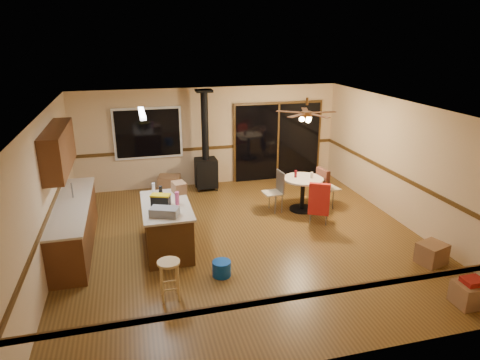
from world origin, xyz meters
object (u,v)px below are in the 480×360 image
object	(u,v)px
toolbox_grey	(165,212)
dining_table	(303,188)
box_under_window	(169,184)
bar_stool	(170,280)
box_corner_a	(471,294)
box_corner_b	(432,253)
chair_left	(277,187)
chair_near	(319,199)
kitchen_island	(167,226)
toolbox_black	(161,201)
wood_stove	(206,163)
chair_right	(323,183)
blue_bucket	(222,269)

from	to	relation	value
toolbox_grey	dining_table	bearing A→B (deg)	26.52
box_under_window	bar_stool	bearing A→B (deg)	-95.57
box_corner_a	box_corner_b	distance (m)	1.24
dining_table	chair_left	xyz separation A→B (m)	(-0.59, 0.11, 0.06)
box_under_window	box_corner_a	world-z (taller)	box_under_window
bar_stool	box_corner_b	size ratio (longest dim) A/B	1.37
chair_left	chair_near	distance (m)	1.14
kitchen_island	box_corner_a	xyz separation A→B (m)	(4.25, -2.96, -0.27)
toolbox_black	box_under_window	xyz separation A→B (m)	(0.43, 3.12, -0.78)
wood_stove	bar_stool	xyz separation A→B (m)	(-1.43, -4.71, -0.41)
toolbox_black	chair_right	world-z (taller)	toolbox_black
dining_table	box_corner_a	bearing A→B (deg)	-75.55
kitchen_island	toolbox_grey	xyz separation A→B (m)	(-0.07, -0.52, 0.52)
blue_bucket	kitchen_island	bearing A→B (deg)	122.61
blue_bucket	chair_near	bearing A→B (deg)	31.20
toolbox_grey	chair_near	bearing A→B (deg)	13.21
bar_stool	box_corner_b	distance (m)	4.63
kitchen_island	toolbox_black	size ratio (longest dim) A/B	5.01
box_corner_b	chair_left	bearing A→B (deg)	122.52
box_corner_a	bar_stool	bearing A→B (deg)	163.37
chair_near	toolbox_black	bearing A→B (deg)	-175.39
bar_stool	toolbox_grey	bearing A→B (deg)	86.91
toolbox_black	box_corner_a	bearing A→B (deg)	-34.16
dining_table	chair_right	distance (m)	0.52
kitchen_island	bar_stool	bearing A→B (deg)	-94.40
toolbox_black	bar_stool	size ratio (longest dim) A/B	0.52
dining_table	chair_near	world-z (taller)	chair_near
kitchen_island	chair_right	xyz separation A→B (m)	(3.72, 1.13, 0.14)
chair_near	chair_right	world-z (taller)	same
bar_stool	chair_near	world-z (taller)	chair_near
toolbox_grey	toolbox_black	size ratio (longest dim) A/B	1.44
wood_stove	chair_right	xyz separation A→B (m)	(2.42, -1.92, -0.13)
dining_table	chair_right	world-z (taller)	chair_right
bar_stool	chair_right	world-z (taller)	chair_right
bar_stool	dining_table	distance (m)	4.33
box_under_window	box_corner_b	xyz separation A→B (m)	(4.16, -4.85, -0.03)
toolbox_black	box_under_window	distance (m)	3.24
kitchen_island	dining_table	size ratio (longest dim) A/B	1.83
bar_stool	chair_left	size ratio (longest dim) A/B	1.24
chair_near	kitchen_island	bearing A→B (deg)	-175.58
kitchen_island	blue_bucket	size ratio (longest dim) A/B	5.28
kitchen_island	chair_near	size ratio (longest dim) A/B	2.40
dining_table	box_corner_b	distance (m)	3.16
dining_table	chair_left	distance (m)	0.61
wood_stove	box_corner_a	world-z (taller)	wood_stove
blue_bucket	box_corner_a	size ratio (longest dim) A/B	0.67
toolbox_grey	chair_left	size ratio (longest dim) A/B	0.94
chair_right	box_corner_b	size ratio (longest dim) A/B	1.50
toolbox_grey	bar_stool	size ratio (longest dim) A/B	0.76
kitchen_island	box_corner_a	bearing A→B (deg)	-34.87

